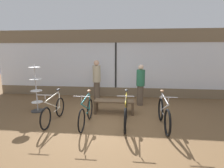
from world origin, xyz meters
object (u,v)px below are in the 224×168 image
Objects in this scene: display_bench at (114,103)px; customer_by_window at (140,84)px; bicycle_right at (126,113)px; bicycle_far_right at (164,114)px; bicycle_far_left at (54,111)px; bicycle_left at (86,112)px; accessory_rack at (36,93)px; customer_near_rack at (97,80)px.

display_bench is 1.53m from customer_by_window.
bicycle_far_right is at bearing 0.24° from bicycle_right.
bicycle_far_left is at bearing -143.52° from customer_by_window.
bicycle_right reaches higher than bicycle_far_left.
bicycle_far_left is at bearing -151.49° from display_bench.
bicycle_left is 2.30m from bicycle_far_right.
accessory_rack is at bearing 168.24° from bicycle_far_right.
bicycle_left is 1.31m from display_bench.
accessory_rack is 1.24× the size of display_bench.
accessory_rack is 2.45m from customer_near_rack.
display_bench is (2.86, 0.08, -0.32)m from accessory_rack.
bicycle_left is at bearing -4.34° from bicycle_far_left.
customer_by_window is (-0.58, 2.08, 0.49)m from bicycle_far_right.
display_bench is at bearing -56.72° from customer_near_rack.
customer_near_rack reaches higher than bicycle_left.
customer_by_window is (0.54, 2.08, 0.49)m from bicycle_right.
bicycle_far_right is (2.30, 0.07, 0.01)m from bicycle_left.
bicycle_left reaches higher than display_bench.
customer_near_rack reaches higher than customer_by_window.
accessory_rack is at bearing 139.08° from bicycle_far_left.
customer_by_window reaches higher than bicycle_far_left.
bicycle_far_left is 0.98× the size of accessory_rack.
accessory_rack is 2.88m from display_bench.
bicycle_far_right is 3.43m from customer_near_rack.
bicycle_right is 0.98× the size of bicycle_far_right.
customer_near_rack is (-0.89, 1.35, 0.58)m from display_bench.
bicycle_right is 2.20m from customer_by_window.
accessory_rack is (-4.41, 0.92, 0.32)m from bicycle_far_right.
accessory_rack is 4.01m from customer_by_window.
bicycle_right is 1.10m from display_bench.
bicycle_far_right is 2.21m from customer_by_window.
bicycle_right is 1.11m from bicycle_far_right.
bicycle_far_right is at bearing -0.21° from bicycle_far_left.
accessory_rack is 1.03× the size of customer_by_window.
customer_by_window reaches higher than bicycle_far_right.
display_bench is at bearing 113.68° from bicycle_right.
bicycle_far_right is 1.06× the size of customer_by_window.
bicycle_far_left is 1.21× the size of display_bench.
bicycle_left is at bearing -125.15° from display_bench.
bicycle_left is at bearing -178.29° from bicycle_far_right.
accessory_rack is (-1.05, 0.91, 0.34)m from bicycle_far_left.
bicycle_right is at bearing -179.76° from bicycle_far_right.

